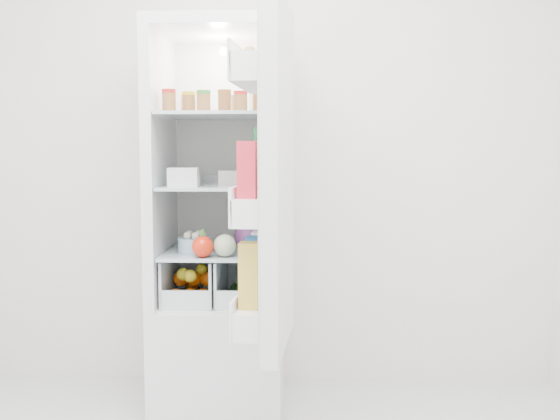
{
  "coord_description": "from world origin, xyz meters",
  "views": [
    {
      "loc": [
        0.2,
        -1.74,
        1.22
      ],
      "look_at": [
        0.1,
        0.95,
        0.96
      ],
      "focal_mm": 40.0,
      "sensor_mm": 36.0,
      "label": 1
    }
  ],
  "objects_px": {
    "refrigerator": "(221,264)",
    "red_cabbage": "(250,237)",
    "fridge_door": "(271,184)",
    "mushroom_bowl": "(195,245)"
  },
  "relations": [
    {
      "from": "refrigerator",
      "to": "red_cabbage",
      "type": "bearing_deg",
      "value": -41.29
    },
    {
      "from": "red_cabbage",
      "to": "fridge_door",
      "type": "xyz_separation_m",
      "value": [
        0.12,
        -0.5,
        0.27
      ]
    },
    {
      "from": "red_cabbage",
      "to": "refrigerator",
      "type": "bearing_deg",
      "value": 138.71
    },
    {
      "from": "red_cabbage",
      "to": "fridge_door",
      "type": "relative_size",
      "value": 0.11
    },
    {
      "from": "mushroom_bowl",
      "to": "refrigerator",
      "type": "bearing_deg",
      "value": 57.24
    },
    {
      "from": "red_cabbage",
      "to": "mushroom_bowl",
      "type": "bearing_deg",
      "value": -175.4
    },
    {
      "from": "mushroom_bowl",
      "to": "fridge_door",
      "type": "bearing_deg",
      "value": -51.73
    },
    {
      "from": "refrigerator",
      "to": "mushroom_bowl",
      "type": "xyz_separation_m",
      "value": [
        -0.1,
        -0.16,
        0.12
      ]
    },
    {
      "from": "refrigerator",
      "to": "red_cabbage",
      "type": "height_order",
      "value": "refrigerator"
    },
    {
      "from": "fridge_door",
      "to": "red_cabbage",
      "type": "bearing_deg",
      "value": 18.13
    }
  ]
}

